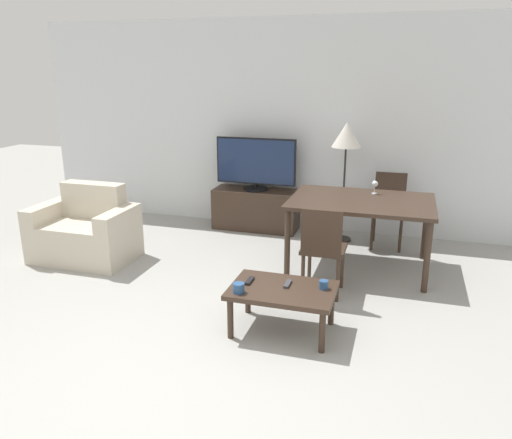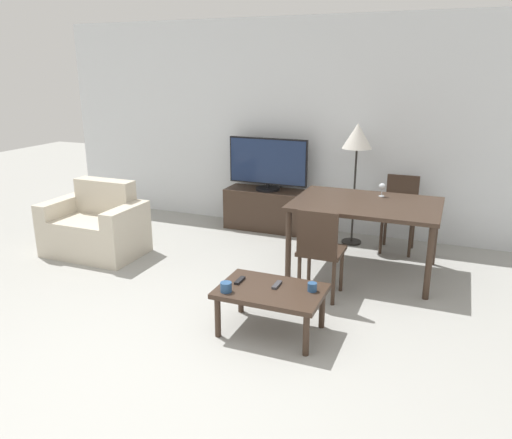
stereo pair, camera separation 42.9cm
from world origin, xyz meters
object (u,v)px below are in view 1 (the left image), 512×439
object	(u,v)px
tv_stand	(256,209)
dining_chair_near	(323,246)
remote_primary	(250,281)
cup_white_near	(324,285)
tv	(256,164)
coffee_table	(283,294)
dining_table	(361,206)
wine_glass_left	(375,185)
remote_secondary	(288,284)
cup_colored_far	(239,288)
floor_lamp	(346,140)
dining_chair_far	(389,205)
armchair	(86,233)

from	to	relation	value
tv_stand	dining_chair_near	distance (m)	2.18
tv_stand	dining_chair_near	world-z (taller)	dining_chair_near
remote_primary	cup_white_near	xyz separation A→B (m)	(0.61, 0.05, 0.03)
tv_stand	tv	bearing A→B (deg)	-90.00
coffee_table	dining_chair_near	bearing A→B (deg)	75.73
dining_table	cup_white_near	xyz separation A→B (m)	(-0.14, -1.50, -0.27)
wine_glass_left	tv	bearing A→B (deg)	156.69
coffee_table	cup_white_near	bearing A→B (deg)	14.92
tv	wine_glass_left	size ratio (longest dim) A/B	7.29
remote_secondary	cup_colored_far	size ratio (longest dim) A/B	1.63
tv	floor_lamp	size ratio (longest dim) A/B	0.72
cup_white_near	floor_lamp	bearing A→B (deg)	93.78
coffee_table	dining_chair_far	world-z (taller)	dining_chair_far
dining_chair_far	wine_glass_left	distance (m)	0.66
coffee_table	dining_chair_near	xyz separation A→B (m)	(0.19, 0.76, 0.17)
floor_lamp	coffee_table	bearing A→B (deg)	-93.83
dining_chair_far	dining_chair_near	bearing A→B (deg)	-107.40
coffee_table	dining_chair_far	distance (m)	2.52
armchair	tv	world-z (taller)	tv
cup_white_near	cup_colored_far	xyz separation A→B (m)	(-0.63, -0.27, 0.00)
remote_primary	remote_secondary	distance (m)	0.32
tv	cup_colored_far	xyz separation A→B (m)	(0.69, -2.74, -0.46)
armchair	tv_stand	xyz separation A→B (m)	(1.52, 1.61, -0.04)
tv	coffee_table	distance (m)	2.80
dining_table	cup_colored_far	size ratio (longest dim) A/B	16.16
dining_chair_far	remote_primary	distance (m)	2.58
cup_colored_far	cup_white_near	bearing A→B (deg)	23.07
dining_chair_far	floor_lamp	xyz separation A→B (m)	(-0.55, 0.01, 0.76)
dining_table	wine_glass_left	world-z (taller)	wine_glass_left
armchair	coffee_table	world-z (taller)	armchair
tv	dining_table	xyz separation A→B (m)	(1.46, -0.97, -0.20)
dining_chair_near	floor_lamp	world-z (taller)	floor_lamp
coffee_table	cup_white_near	xyz separation A→B (m)	(0.32, 0.08, 0.08)
remote_primary	dining_chair_near	bearing A→B (deg)	56.14
dining_table	remote_secondary	size ratio (longest dim) A/B	9.90
dining_chair_near	dining_chair_far	world-z (taller)	same
dining_chair_near	tv	bearing A→B (deg)	123.68
remote_secondary	armchair	bearing A→B (deg)	160.89
wine_glass_left	floor_lamp	bearing A→B (deg)	126.25
dining_table	tv_stand	bearing A→B (deg)	146.32
dining_chair_far	cup_white_near	xyz separation A→B (m)	(-0.40, -2.33, -0.08)
tv	wine_glass_left	bearing A→B (deg)	-23.31
floor_lamp	dining_chair_near	bearing A→B (deg)	-88.96
cup_colored_far	wine_glass_left	world-z (taller)	wine_glass_left
tv_stand	dining_chair_far	world-z (taller)	dining_chair_far
wine_glass_left	cup_colored_far	bearing A→B (deg)	-112.90
cup_colored_far	dining_chair_near	bearing A→B (deg)	61.79
armchair	remote_secondary	bearing A→B (deg)	-19.11
dining_table	dining_chair_near	size ratio (longest dim) A/B	1.69
floor_lamp	remote_secondary	xyz separation A→B (m)	(-0.14, -2.35, -0.87)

